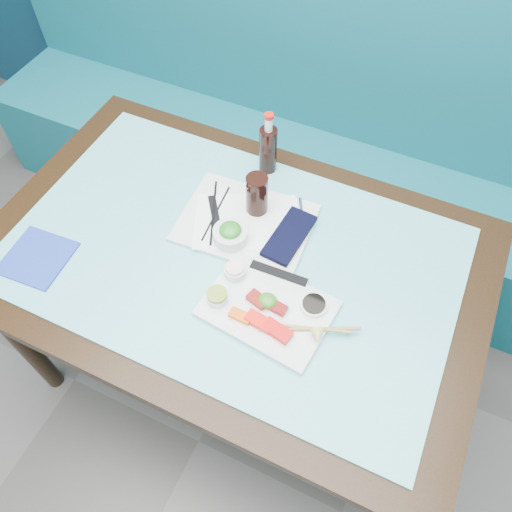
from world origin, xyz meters
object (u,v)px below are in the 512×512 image
at_px(booth_bench, 323,160).
at_px(blue_napkin, 37,257).
at_px(cola_glass, 257,194).
at_px(seaweed_bowl, 231,235).
at_px(serving_tray, 246,223).
at_px(dining_table, 233,272).
at_px(cola_bottle_body, 268,150).
at_px(sashimi_plate, 268,309).

relative_size(booth_bench, blue_napkin, 17.74).
relative_size(booth_bench, cola_glass, 23.24).
relative_size(seaweed_bowl, blue_napkin, 0.58).
height_order(serving_tray, seaweed_bowl, seaweed_bowl).
bearing_deg(dining_table, cola_bottle_body, 97.42).
relative_size(cola_glass, blue_napkin, 0.76).
xyz_separation_m(serving_tray, cola_glass, (0.01, 0.05, 0.07)).
xyz_separation_m(booth_bench, blue_napkin, (-0.48, -1.08, 0.39)).
relative_size(seaweed_bowl, cola_bottle_body, 0.63).
relative_size(serving_tray, blue_napkin, 2.18).
height_order(booth_bench, dining_table, booth_bench).
relative_size(booth_bench, cola_bottle_body, 19.44).
bearing_deg(sashimi_plate, seaweed_bowl, 145.82).
bearing_deg(serving_tray, dining_table, -88.82).
bearing_deg(cola_glass, blue_napkin, -139.88).
bearing_deg(seaweed_bowl, booth_bench, 88.62).
distance_m(booth_bench, dining_table, 0.89).
bearing_deg(cola_glass, dining_table, -90.22).
bearing_deg(dining_table, blue_napkin, -153.54).
relative_size(serving_tray, cola_glass, 2.86).
distance_m(cola_glass, cola_bottle_body, 0.18).
relative_size(sashimi_plate, seaweed_bowl, 3.22).
bearing_deg(dining_table, seaweed_bowl, 118.67).
relative_size(booth_bench, seaweed_bowl, 30.66).
xyz_separation_m(dining_table, sashimi_plate, (0.16, -0.12, 0.10)).
bearing_deg(cola_bottle_body, booth_bench, 84.86).
height_order(cola_bottle_body, blue_napkin, cola_bottle_body).
bearing_deg(dining_table, sashimi_plate, -36.22).
bearing_deg(blue_napkin, sashimi_plate, 10.51).
bearing_deg(serving_tray, cola_glass, 76.04).
bearing_deg(serving_tray, booth_bench, 85.61).
relative_size(cola_glass, cola_bottle_body, 0.84).
bearing_deg(serving_tray, seaweed_bowl, -101.25).
xyz_separation_m(booth_bench, sashimi_plate, (0.16, -0.96, 0.39)).
xyz_separation_m(serving_tray, cola_bottle_body, (-0.04, 0.23, 0.07)).
height_order(sashimi_plate, cola_glass, cola_glass).
bearing_deg(blue_napkin, cola_bottle_body, 53.28).
xyz_separation_m(dining_table, cola_bottle_body, (-0.04, 0.34, 0.17)).
distance_m(booth_bench, serving_tray, 0.83).
bearing_deg(seaweed_bowl, dining_table, -61.33).
bearing_deg(sashimi_plate, booth_bench, 105.78).
height_order(serving_tray, blue_napkin, serving_tray).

